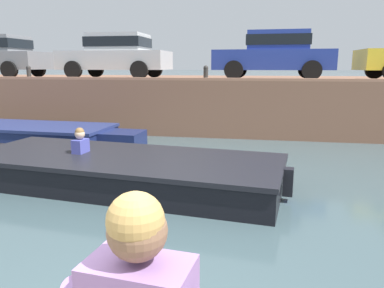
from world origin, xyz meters
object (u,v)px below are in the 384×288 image
Objects in this scene: boat_moored_west_navy at (30,135)px; car_centre_blue at (275,53)px; mooring_bollard_mid at (206,72)px; car_left_inner_silver at (117,54)px; motorboat_passing at (108,169)px; mooring_bollard_west at (29,72)px.

car_centre_blue is at bearing 28.43° from boat_moored_west_navy.
mooring_bollard_mid is at bearing 23.86° from boat_moored_west_navy.
mooring_bollard_mid is at bearing -142.49° from car_centre_blue.
car_left_inner_silver and car_centre_blue have the same top height.
motorboat_passing is (3.61, -2.99, 0.00)m from boat_moored_west_navy.
motorboat_passing is 7.22m from mooring_bollard_west.
mooring_bollard_west is at bearing 121.04° from boat_moored_west_navy.
mooring_bollard_west is 5.94m from mooring_bollard_mid.
boat_moored_west_navy is 8.02m from car_centre_blue.
mooring_bollard_mid is at bearing -24.58° from car_left_inner_silver.
mooring_bollard_west is at bearing 133.83° from motorboat_passing.
car_left_inner_silver is at bearing 155.42° from mooring_bollard_mid.
car_centre_blue reaches higher than mooring_bollard_west.
mooring_bollard_mid is (3.46, -1.58, -0.61)m from car_left_inner_silver.
car_left_inner_silver is at bearing 179.98° from car_centre_blue.
boat_moored_west_navy is 1.60× the size of car_centre_blue.
motorboat_passing is 5.45m from mooring_bollard_mid.
car_left_inner_silver is 0.98× the size of car_centre_blue.
car_left_inner_silver is 8.59× the size of mooring_bollard_mid.
boat_moored_west_navy is 0.87× the size of motorboat_passing.
boat_moored_west_navy is at bearing -58.96° from mooring_bollard_west.
boat_moored_west_navy is 4.50m from car_left_inner_silver.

